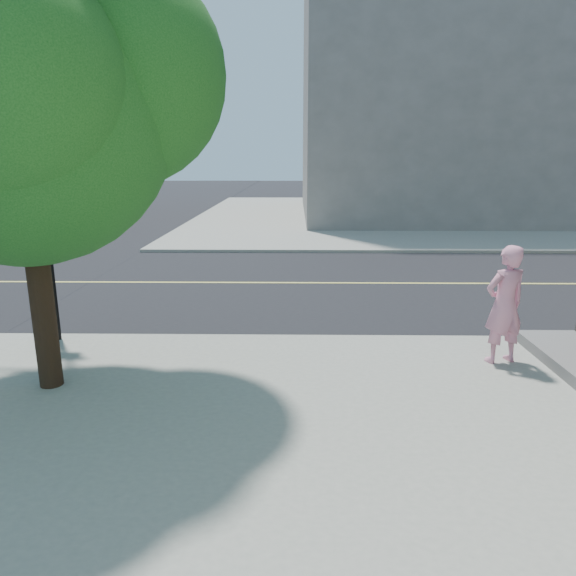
{
  "coord_description": "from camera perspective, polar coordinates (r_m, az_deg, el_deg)",
  "views": [
    {
      "loc": [
        4.52,
        -8.91,
        3.24
      ],
      "look_at": [
        4.4,
        -1.2,
        1.3
      ],
      "focal_mm": 32.24,
      "sensor_mm": 36.0,
      "label": 1
    }
  ],
  "objects": [
    {
      "name": "ground",
      "position": [
        10.51,
        -24.75,
        -5.19
      ],
      "size": [
        140.0,
        140.0,
        0.0
      ],
      "primitive_type": "plane",
      "color": "black",
      "rests_on": "ground"
    },
    {
      "name": "road_ew",
      "position": [
        14.52,
        -17.27,
        0.59
      ],
      "size": [
        140.0,
        9.0,
        0.01
      ],
      "primitive_type": "cube",
      "color": "black",
      "rests_on": "ground"
    },
    {
      "name": "sidewalk_ne",
      "position": [
        31.87,
        17.42,
        7.74
      ],
      "size": [
        29.0,
        25.0,
        0.12
      ],
      "primitive_type": "cube",
      "color": "gray",
      "rests_on": "ground"
    },
    {
      "name": "filler_ne",
      "position": [
        32.57,
        19.03,
        20.23
      ],
      "size": [
        18.0,
        16.0,
        14.0
      ],
      "primitive_type": "cube",
      "color": "slate",
      "rests_on": "sidewalk_ne"
    },
    {
      "name": "man_on_phone",
      "position": [
        8.63,
        22.78,
        -1.71
      ],
      "size": [
        0.78,
        0.63,
        1.86
      ],
      "primitive_type": "imported",
      "rotation": [
        0.0,
        0.0,
        3.45
      ],
      "color": "pink",
      "rests_on": "sidewalk_se"
    },
    {
      "name": "street_tree",
      "position": [
        7.59,
        -27.11,
        20.21
      ],
      "size": [
        4.8,
        4.37,
        6.38
      ],
      "rotation": [
        0.0,
        0.0,
        -0.14
      ],
      "color": "black",
      "rests_on": "sidewalk_se"
    }
  ]
}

